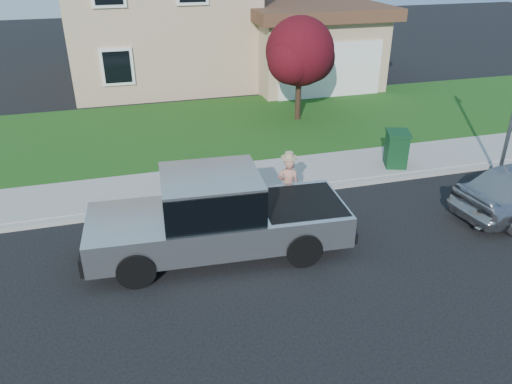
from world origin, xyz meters
TOP-DOWN VIEW (x-y plane):
  - ground at (0.00, 0.00)m, footprint 80.00×80.00m
  - curb at (1.00, 2.90)m, footprint 40.00×0.20m
  - sidewalk at (1.00, 4.00)m, footprint 40.00×2.00m
  - lawn at (1.00, 8.50)m, footprint 40.00×7.00m
  - house at (1.31, 16.38)m, footprint 14.00×11.30m
  - pickup_truck at (-0.53, 0.70)m, footprint 5.83×2.38m
  - woman at (1.54, 2.00)m, footprint 0.62×0.49m
  - ornamental_tree at (4.21, 8.57)m, footprint 2.74×2.47m
  - trash_bin at (5.46, 3.56)m, footprint 0.86×0.92m

SIDE VIEW (x-z plane):
  - ground at x=0.00m, z-range 0.00..0.00m
  - lawn at x=1.00m, z-range 0.00..0.10m
  - curb at x=1.00m, z-range 0.00..0.12m
  - sidewalk at x=1.00m, z-range 0.00..0.15m
  - trash_bin at x=5.46m, z-range 0.16..1.22m
  - woman at x=1.54m, z-range -0.04..1.58m
  - pickup_truck at x=-0.53m, z-range -0.06..1.82m
  - ornamental_tree at x=4.21m, z-range 0.62..4.38m
  - house at x=1.31m, z-range -0.26..6.59m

